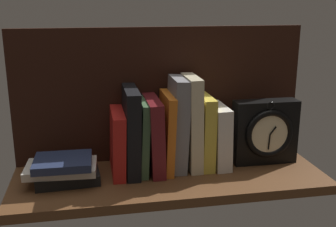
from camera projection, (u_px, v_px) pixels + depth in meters
The scene contains 13 objects.
ground_plane at pixel (170, 179), 112.68cm from camera, with size 83.27×28.80×2.50cm, color brown.
back_panel at pixel (161, 94), 120.26cm from camera, with size 83.27×1.20×38.36cm, color black.
book_red_requiem at pixel (118, 142), 112.20cm from camera, with size 3.31×16.35×17.08cm, color red.
book_black_skeptic at pixel (131, 131), 112.06cm from camera, with size 3.58×16.76×23.10cm, color black.
book_green_romantic at pixel (143, 136), 113.07cm from camera, with size 2.00×14.19×19.73cm, color #476B44.
book_maroon_dawkins at pixel (154, 135), 113.57cm from camera, with size 3.54×16.66×20.09cm, color maroon.
book_orange_pandolfini at pixel (165, 132), 113.98cm from camera, with size 2.18×14.89×21.26cm, color orange.
book_gray_chess at pixel (178, 124), 114.03cm from camera, with size 4.08×12.42×25.51cm, color gray.
book_cream_twain at pixel (192, 123), 114.71cm from camera, with size 3.37×13.02×25.82cm, color beige.
book_yellow_seinlanguage at pixel (204, 132), 116.12cm from camera, with size 3.33×12.75×20.21cm, color gold.
book_white_catcher at pixel (218, 136), 117.23cm from camera, with size 4.17×13.52×17.33cm, color silver.
framed_clock at pixel (266, 132), 118.61cm from camera, with size 18.29×6.69×18.65cm.
book_stack_side at pixel (64, 169), 107.37cm from camera, with size 19.03×12.96×6.85cm.
Camera 1 is at (-19.84, -101.85, 46.14)cm, focal length 44.61 mm.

